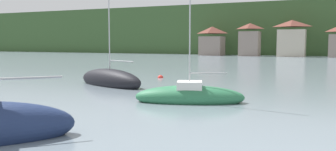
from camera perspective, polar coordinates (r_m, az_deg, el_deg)
wooded_hillside at (r=132.82m, az=11.62°, el=6.28°), size 352.00×57.88×25.98m
shore_building_west at (r=95.90m, az=6.96°, el=5.37°), size 6.06×5.40×7.48m
shore_building_westcentral at (r=92.83m, az=12.74°, el=5.47°), size 5.08×4.31×8.14m
shore_building_central at (r=91.53m, az=18.91°, el=5.48°), size 6.58×4.81×8.69m
sailboat_mid_1 at (r=20.72m, az=3.41°, el=-3.28°), size 6.54×3.95×9.44m
sailboat_mid_6 at (r=29.10m, az=-9.13°, el=-0.72°), size 7.66×4.67×10.44m
mooring_buoy_near at (r=34.92m, az=-1.20°, el=-0.36°), size 0.53×0.53×0.53m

